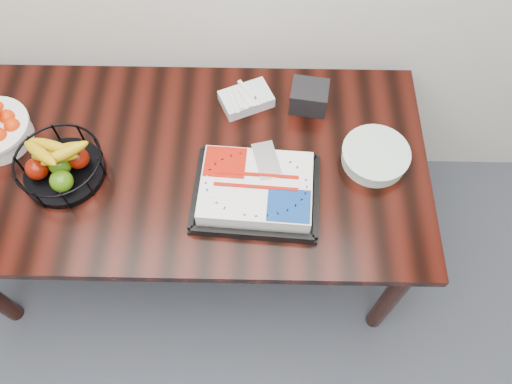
{
  "coord_description": "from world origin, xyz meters",
  "views": [
    {
      "loc": [
        0.3,
        1.02,
        2.27
      ],
      "look_at": [
        0.28,
        1.83,
        0.83
      ],
      "focal_mm": 35.0,
      "sensor_mm": 36.0,
      "label": 1
    }
  ],
  "objects_px": {
    "table": "(183,172)",
    "napkin_box": "(309,97)",
    "fruit_basket": "(60,164)",
    "cake_tray": "(256,190)",
    "plate_stack": "(375,156)"
  },
  "relations": [
    {
      "from": "fruit_basket",
      "to": "napkin_box",
      "type": "height_order",
      "value": "fruit_basket"
    },
    {
      "from": "table",
      "to": "cake_tray",
      "type": "bearing_deg",
      "value": -27.11
    },
    {
      "from": "table",
      "to": "plate_stack",
      "type": "xyz_separation_m",
      "value": [
        0.7,
        0.01,
        0.12
      ]
    },
    {
      "from": "fruit_basket",
      "to": "plate_stack",
      "type": "relative_size",
      "value": 1.24
    },
    {
      "from": "table",
      "to": "napkin_box",
      "type": "relative_size",
      "value": 13.04
    },
    {
      "from": "fruit_basket",
      "to": "napkin_box",
      "type": "distance_m",
      "value": 0.94
    },
    {
      "from": "table",
      "to": "napkin_box",
      "type": "height_order",
      "value": "napkin_box"
    },
    {
      "from": "table",
      "to": "fruit_basket",
      "type": "bearing_deg",
      "value": -170.17
    },
    {
      "from": "fruit_basket",
      "to": "napkin_box",
      "type": "bearing_deg",
      "value": 20.72
    },
    {
      "from": "fruit_basket",
      "to": "napkin_box",
      "type": "relative_size",
      "value": 2.18
    },
    {
      "from": "table",
      "to": "fruit_basket",
      "type": "relative_size",
      "value": 5.97
    },
    {
      "from": "plate_stack",
      "to": "cake_tray",
      "type": "bearing_deg",
      "value": -160.13
    },
    {
      "from": "cake_tray",
      "to": "plate_stack",
      "type": "height_order",
      "value": "cake_tray"
    },
    {
      "from": "napkin_box",
      "to": "cake_tray",
      "type": "bearing_deg",
      "value": -115.56
    },
    {
      "from": "table",
      "to": "plate_stack",
      "type": "height_order",
      "value": "plate_stack"
    }
  ]
}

